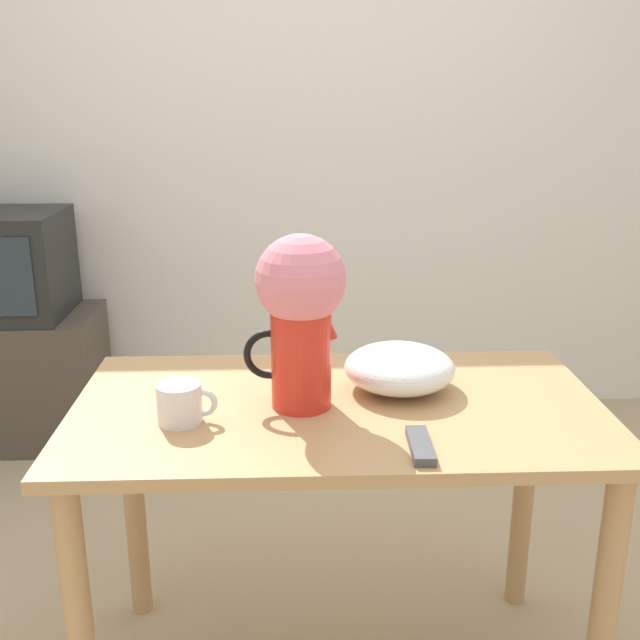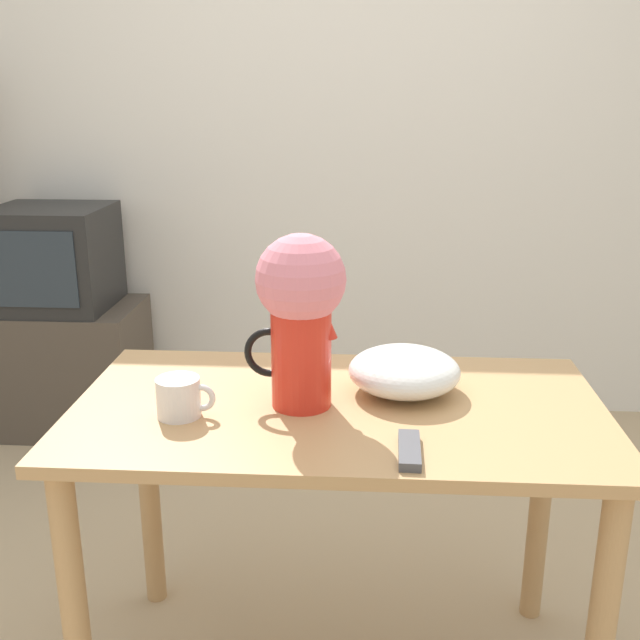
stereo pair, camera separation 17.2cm
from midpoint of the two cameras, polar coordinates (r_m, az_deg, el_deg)
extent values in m
cube|color=silver|center=(3.49, 3.34, 13.68)|extent=(8.00, 0.05, 2.60)
cube|color=tan|center=(1.80, 4.16, -6.90)|extent=(1.27, 0.70, 0.03)
cylinder|color=tan|center=(1.85, -15.48, -21.26)|extent=(0.06, 0.06, 0.76)
cylinder|color=tan|center=(2.31, -10.81, -12.48)|extent=(0.06, 0.06, 0.76)
cylinder|color=tan|center=(2.32, 18.56, -12.97)|extent=(0.06, 0.06, 0.76)
cylinder|color=red|center=(1.75, 1.37, -2.97)|extent=(0.14, 0.14, 0.24)
cone|color=red|center=(1.72, 3.39, -0.43)|extent=(0.05, 0.05, 0.06)
torus|color=black|center=(1.75, -1.05, -2.55)|extent=(0.12, 0.02, 0.12)
sphere|color=#3D7033|center=(1.70, 1.41, 1.91)|extent=(0.16, 0.16, 0.16)
sphere|color=pink|center=(1.69, 1.42, 3.10)|extent=(0.21, 0.21, 0.21)
cylinder|color=white|center=(1.73, -7.96, -5.91)|extent=(0.10, 0.10, 0.09)
torus|color=white|center=(1.72, -6.22, -5.98)|extent=(0.07, 0.01, 0.07)
ellipsoid|color=white|center=(1.87, 9.07, -3.91)|extent=(0.28, 0.28, 0.11)
cube|color=#4C4C51|center=(1.58, 9.98, -9.81)|extent=(0.05, 0.16, 0.02)
cube|color=#4C4238|center=(3.62, -17.59, -3.41)|extent=(0.70, 0.47, 0.58)
cube|color=black|center=(3.48, -18.35, 4.52)|extent=(0.49, 0.45, 0.45)
cube|color=#232D38|center=(3.27, -19.81, 3.61)|extent=(0.38, 0.01, 0.32)
camera|label=1|loc=(0.09, -87.14, 0.89)|focal=42.00mm
camera|label=2|loc=(0.09, 92.86, -0.89)|focal=42.00mm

